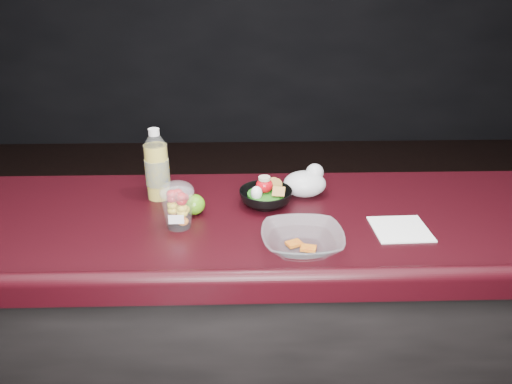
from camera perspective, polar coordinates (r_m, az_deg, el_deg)
counter at (r=1.83m, az=0.75°, el=-17.24°), size 4.06×0.71×1.02m
lemonade_bottle at (r=1.66m, az=-11.23°, el=2.54°), size 0.08×0.08×0.24m
fruit_cup at (r=1.47m, az=-8.94°, el=-1.41°), size 0.10×0.10×0.14m
green_apple at (r=1.56m, az=-7.11°, el=-1.42°), size 0.07×0.07×0.07m
plastic_bag at (r=1.67m, az=5.73°, el=1.10°), size 0.14×0.12×0.10m
snack_bowl at (r=1.60m, az=1.08°, el=-0.47°), size 0.19×0.19×0.09m
takeout_bowl at (r=1.36m, az=5.31°, el=-5.55°), size 0.23×0.23×0.06m
paper_napkin at (r=1.53m, az=16.17°, el=-4.08°), size 0.16×0.16×0.00m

